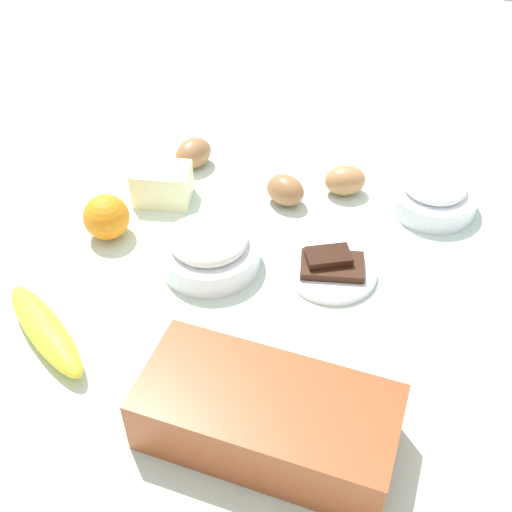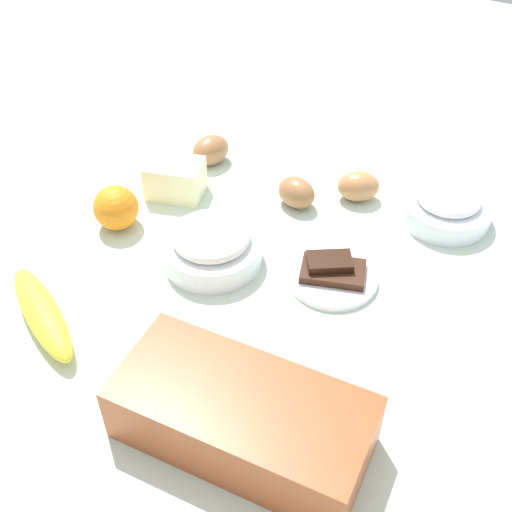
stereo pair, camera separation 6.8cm
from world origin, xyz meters
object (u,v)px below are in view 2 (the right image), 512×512
object	(u,v)px
loaf_pan	(242,417)
sugar_bowl	(447,205)
flour_bowl	(211,245)
egg_beside_bowl	(358,186)
chocolate_plate	(332,274)
banana	(42,313)
butter_block	(175,179)
orange_fruit	(114,209)
egg_loose	(296,192)
egg_near_butter	(211,150)

from	to	relation	value
loaf_pan	sugar_bowl	world-z (taller)	loaf_pan
flour_bowl	egg_beside_bowl	xyz separation A→B (m)	(-0.13, -0.24, -0.01)
loaf_pan	chocolate_plate	world-z (taller)	loaf_pan
banana	egg_beside_bowl	world-z (taller)	egg_beside_bowl
egg_beside_bowl	butter_block	bearing A→B (deg)	25.60
orange_fruit	egg_beside_bowl	bearing A→B (deg)	-141.08
egg_beside_bowl	egg_loose	size ratio (longest dim) A/B	1.04
egg_near_butter	egg_beside_bowl	bearing A→B (deg)	-174.82
egg_near_butter	chocolate_plate	size ratio (longest dim) A/B	0.53
banana	egg_near_butter	world-z (taller)	egg_near_butter
banana	flour_bowl	bearing A→B (deg)	-122.39
sugar_bowl	egg_beside_bowl	xyz separation A→B (m)	(0.14, 0.02, -0.00)
loaf_pan	butter_block	bearing A→B (deg)	-50.19
loaf_pan	egg_near_butter	size ratio (longest dim) A/B	4.11
butter_block	loaf_pan	bearing A→B (deg)	132.47
loaf_pan	butter_block	distance (m)	0.47
flour_bowl	sugar_bowl	world-z (taller)	flour_bowl
banana	chocolate_plate	world-z (taller)	banana
sugar_bowl	butter_block	bearing A→B (deg)	19.34
flour_bowl	egg_loose	size ratio (longest dim) A/B	2.24
butter_block	chocolate_plate	xyz separation A→B (m)	(-0.31, 0.06, -0.02)
sugar_bowl	egg_beside_bowl	size ratio (longest dim) A/B	2.05
egg_near_butter	egg_beside_bowl	size ratio (longest dim) A/B	1.02
sugar_bowl	egg_loose	world-z (taller)	sugar_bowl
egg_near_butter	egg_beside_bowl	xyz separation A→B (m)	(-0.27, -0.02, -0.00)
banana	orange_fruit	world-z (taller)	orange_fruit
egg_near_butter	chocolate_plate	xyz separation A→B (m)	(-0.30, 0.17, -0.02)
egg_near_butter	egg_loose	world-z (taller)	egg_near_butter
flour_bowl	orange_fruit	size ratio (longest dim) A/B	2.10
butter_block	egg_beside_bowl	world-z (taller)	butter_block
flour_bowl	loaf_pan	bearing A→B (deg)	127.77
egg_beside_bowl	loaf_pan	bearing A→B (deg)	96.05
orange_fruit	sugar_bowl	bearing A→B (deg)	-149.67
flour_bowl	chocolate_plate	size ratio (longest dim) A/B	1.12
flour_bowl	egg_beside_bowl	world-z (taller)	flour_bowl
sugar_bowl	orange_fruit	size ratio (longest dim) A/B	2.00
orange_fruit	egg_loose	xyz separation A→B (m)	(-0.22, -0.18, -0.01)
egg_beside_bowl	flour_bowl	bearing A→B (deg)	61.36
sugar_bowl	egg_loose	distance (m)	0.24
egg_beside_bowl	chocolate_plate	xyz separation A→B (m)	(-0.04, 0.19, -0.01)
loaf_pan	flour_bowl	world-z (taller)	loaf_pan
egg_beside_bowl	egg_loose	bearing A→B (deg)	37.24
sugar_bowl	egg_beside_bowl	world-z (taller)	sugar_bowl
butter_block	egg_near_butter	bearing A→B (deg)	-92.06
loaf_pan	egg_beside_bowl	bearing A→B (deg)	-86.60
sugar_bowl	egg_near_butter	world-z (taller)	sugar_bowl
flour_bowl	banana	bearing A→B (deg)	57.61
orange_fruit	egg_loose	distance (m)	0.29
banana	egg_loose	bearing A→B (deg)	-115.22
butter_block	egg_near_butter	world-z (taller)	butter_block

